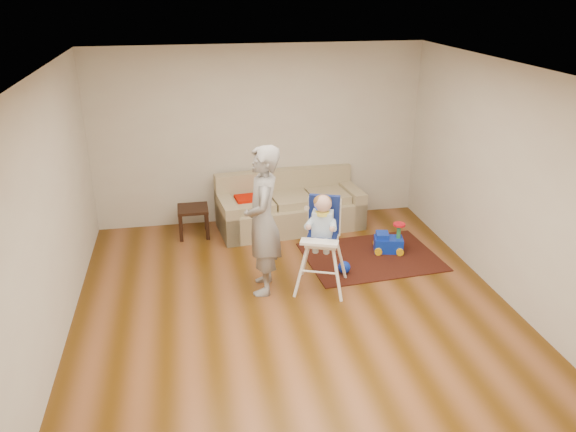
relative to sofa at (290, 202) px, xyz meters
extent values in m
plane|color=#4F2F0A|center=(-0.39, -2.30, -0.42)|extent=(5.50, 5.50, 0.00)
cube|color=beige|center=(-0.39, 0.45, 0.93)|extent=(5.00, 0.04, 2.70)
cube|color=beige|center=(-2.89, -2.30, 0.93)|extent=(0.04, 5.50, 2.70)
cube|color=beige|center=(2.11, -2.30, 0.93)|extent=(0.04, 5.50, 2.70)
cube|color=white|center=(-0.39, -2.30, 2.28)|extent=(5.00, 5.50, 0.04)
cube|color=#BE1301|center=(-0.59, -0.05, 0.13)|extent=(0.52, 0.37, 0.04)
cube|color=black|center=(0.90, -1.21, -0.41)|extent=(1.87, 1.46, 0.01)
sphere|color=#0E30D1|center=(0.40, -1.60, -0.32)|extent=(0.16, 0.16, 0.16)
cylinder|color=#0E30D1|center=(-0.04, -1.99, 0.68)|extent=(0.06, 0.12, 0.01)
imported|color=gray|center=(-0.67, -1.78, 0.49)|extent=(0.53, 0.72, 1.82)
camera|label=1|loc=(-1.51, -7.79, 3.09)|focal=35.00mm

